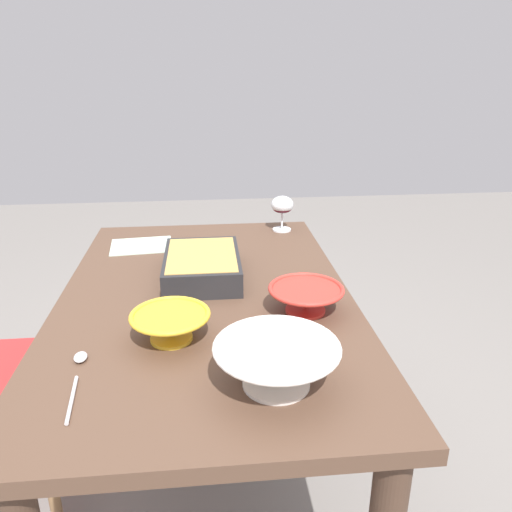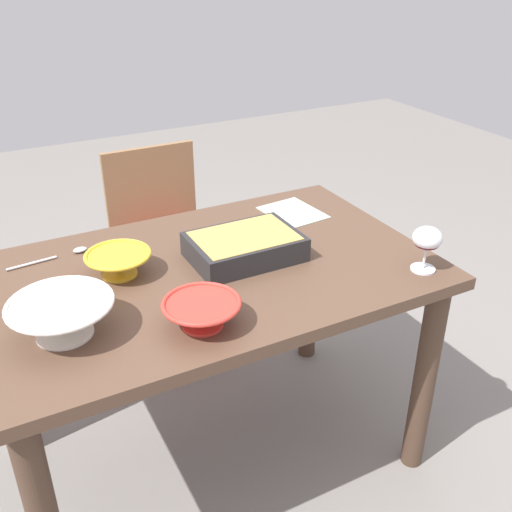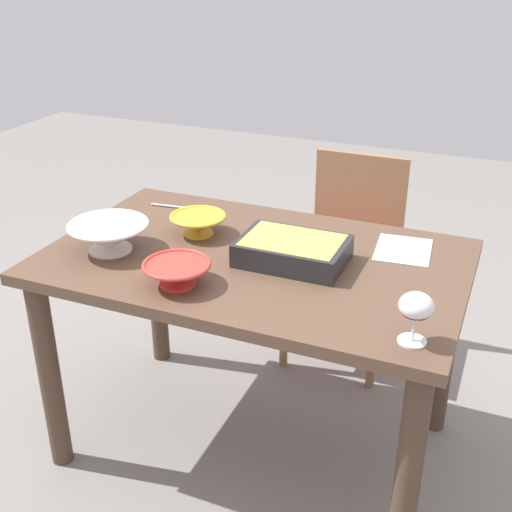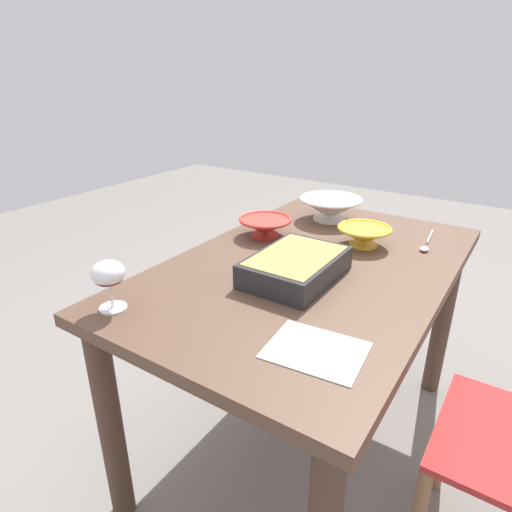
{
  "view_description": "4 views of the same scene",
  "coord_description": "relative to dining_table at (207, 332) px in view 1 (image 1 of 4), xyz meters",
  "views": [
    {
      "loc": [
        1.33,
        0.01,
        1.41
      ],
      "look_at": [
        -0.14,
        0.16,
        0.83
      ],
      "focal_mm": 35.24,
      "sensor_mm": 36.0,
      "label": 1
    },
    {
      "loc": [
        0.6,
        1.44,
        1.65
      ],
      "look_at": [
        -0.13,
        0.06,
        0.81
      ],
      "focal_mm": 41.57,
      "sensor_mm": 36.0,
      "label": 2
    },
    {
      "loc": [
        -0.74,
        1.76,
        1.69
      ],
      "look_at": [
        -0.03,
        0.07,
        0.81
      ],
      "focal_mm": 45.98,
      "sensor_mm": 36.0,
      "label": 3
    },
    {
      "loc": [
        -1.2,
        -0.58,
        1.36
      ],
      "look_at": [
        -0.15,
        0.12,
        0.82
      ],
      "focal_mm": 30.51,
      "sensor_mm": 36.0,
      "label": 4
    }
  ],
  "objects": [
    {
      "name": "ground_plane",
      "position": [
        0.0,
        0.0,
        -0.65
      ],
      "size": [
        8.0,
        8.0,
        0.0
      ],
      "primitive_type": "plane",
      "color": "gray"
    },
    {
      "name": "small_bowl",
      "position": [
        0.13,
        0.27,
        0.17
      ],
      "size": [
        0.2,
        0.2,
        0.07
      ],
      "color": "red",
      "rests_on": "dining_table"
    },
    {
      "name": "wine_glass",
      "position": [
        -0.57,
        0.31,
        0.22
      ],
      "size": [
        0.09,
        0.09,
        0.14
      ],
      "color": "white",
      "rests_on": "dining_table"
    },
    {
      "name": "serving_bowl",
      "position": [
        0.25,
        -0.08,
        0.17
      ],
      "size": [
        0.19,
        0.19,
        0.07
      ],
      "color": "yellow",
      "rests_on": "dining_table"
    },
    {
      "name": "casserole_dish",
      "position": [
        -0.13,
        -0.01,
        0.17
      ],
      "size": [
        0.33,
        0.23,
        0.08
      ],
      "color": "#262628",
      "rests_on": "dining_table"
    },
    {
      "name": "napkin",
      "position": [
        -0.43,
        -0.23,
        0.13
      ],
      "size": [
        0.2,
        0.23,
        0.0
      ],
      "primitive_type": "cube",
      "rotation": [
        0.0,
        0.0,
        0.1
      ],
      "color": "#B2CCB7",
      "rests_on": "dining_table"
    },
    {
      "name": "serving_spoon",
      "position": [
        0.37,
        -0.28,
        0.13
      ],
      "size": [
        0.25,
        0.04,
        0.01
      ],
      "color": "silver",
      "rests_on": "dining_table"
    },
    {
      "name": "dining_table",
      "position": [
        0.0,
        0.0,
        0.0
      ],
      "size": [
        1.34,
        0.84,
        0.77
      ],
      "color": "brown",
      "rests_on": "ground_plane"
    },
    {
      "name": "mixing_bowl",
      "position": [
        0.45,
        0.14,
        0.18
      ],
      "size": [
        0.26,
        0.26,
        0.1
      ],
      "color": "white",
      "rests_on": "dining_table"
    }
  ]
}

